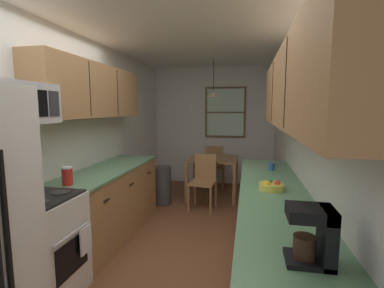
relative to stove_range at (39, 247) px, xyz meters
The scene contains 22 objects.
ground_plane 1.87m from the stove_range, 56.64° to the left, with size 12.00×12.00×0.00m, color brown.
wall_left 1.75m from the stove_range, 103.25° to the left, with size 0.10×9.00×2.55m, color silver.
wall_right 2.90m from the stove_range, 32.79° to the left, with size 0.10×9.00×2.55m, color silver.
wall_back 4.35m from the stove_range, 76.56° to the left, with size 4.40×0.10×2.55m, color silver.
ceiling_slab 2.79m from the stove_range, 56.64° to the left, with size 4.40×9.00×0.08m, color white.
stove_range is the anchor object (origin of this frame).
microwave_over_range 1.23m from the stove_range, behind, with size 0.39×0.61×0.34m.
counter_left 1.27m from the stove_range, 90.25° to the left, with size 0.64×1.94×0.90m.
upper_cabinets_left 1.86m from the stove_range, 96.82° to the left, with size 0.33×2.02×0.65m.
counter_right 2.07m from the stove_range, 15.11° to the left, with size 0.64×3.36×0.90m.
upper_cabinets_right 2.57m from the stove_range, 12.89° to the left, with size 0.33×3.04×0.64m.
dining_table 3.31m from the stove_range, 70.27° to the left, with size 0.89×0.84×0.75m.
dining_chair_near 2.70m from the stove_range, 67.22° to the left, with size 0.44×0.44×0.90m.
dining_chair_far 3.89m from the stove_range, 73.94° to the left, with size 0.42×0.42×0.90m.
pendant_light 3.61m from the stove_range, 70.27° to the left, with size 0.25×0.25×0.69m.
back_window 4.42m from the stove_range, 72.89° to the left, with size 0.86×0.05×1.08m.
trash_bin 2.58m from the stove_range, 83.44° to the left, with size 0.33×0.33×0.65m, color #3F3F42.
storage_canister 0.68m from the stove_range, 90.72° to the left, with size 0.10×0.10×0.18m.
dish_towel 0.39m from the stove_range, 22.77° to the left, with size 0.02×0.16×0.24m, color white.
coffee_maker 2.23m from the stove_range, 15.57° to the right, with size 0.22×0.18×0.28m.
mug_by_coffeemaker 2.58m from the stove_range, 36.65° to the left, with size 0.11×0.07×0.10m.
fruit_bowl 2.13m from the stove_range, 18.87° to the left, with size 0.23×0.23×0.09m.
Camera 1 is at (0.74, -2.46, 1.65)m, focal length 25.98 mm.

